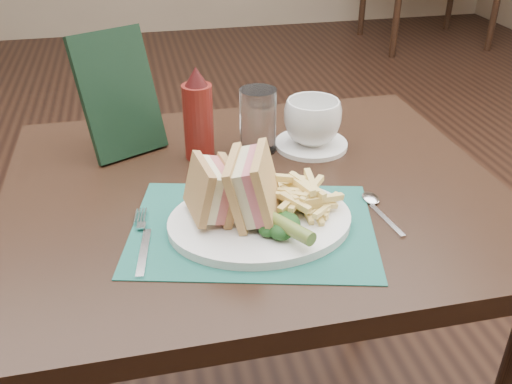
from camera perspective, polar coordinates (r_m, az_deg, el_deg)
floor at (r=1.89m, az=-3.49°, el=-11.77°), size 7.00×7.00×0.00m
wall_back at (r=5.05m, az=-10.30°, el=15.48°), size 6.00×0.00×6.00m
table_main at (r=1.28m, az=-0.20°, el=-14.09°), size 0.90×0.75×0.75m
placemat at (r=0.93m, az=-0.34°, el=-3.61°), size 0.45×0.37×0.00m
plate at (r=0.93m, az=0.40°, el=-2.92°), size 0.30×0.24×0.01m
sandwich_half_a at (r=0.90m, az=-5.70°, el=0.04°), size 0.09×0.11×0.10m
sandwich_half_b at (r=0.90m, az=-1.62°, el=0.70°), size 0.11×0.14×0.12m
kale_garnish at (r=0.88m, az=1.94°, el=-3.55°), size 0.11×0.08×0.03m
pickle_spear at (r=0.87m, az=2.67°, el=-3.21°), size 0.08×0.12×0.03m
fries_pile at (r=0.94m, az=4.43°, el=-0.19°), size 0.18×0.20×0.05m
fork at (r=0.91m, az=-11.28°, el=-4.60°), size 0.06×0.17×0.01m
spoon at (r=0.98m, az=12.37°, el=-1.85°), size 0.05×0.15×0.01m
saucer at (r=1.19m, az=5.53°, el=4.77°), size 0.19×0.19×0.01m
coffee_cup at (r=1.17m, az=5.66°, el=7.01°), size 0.16×0.16×0.09m
drinking_glass at (r=1.15m, az=0.20°, el=7.16°), size 0.10×0.10×0.13m
ketchup_bottle at (r=1.12m, az=-5.82°, el=7.82°), size 0.06×0.06×0.19m
check_presenter at (r=1.16m, az=-13.56°, el=9.47°), size 0.18×0.15×0.24m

